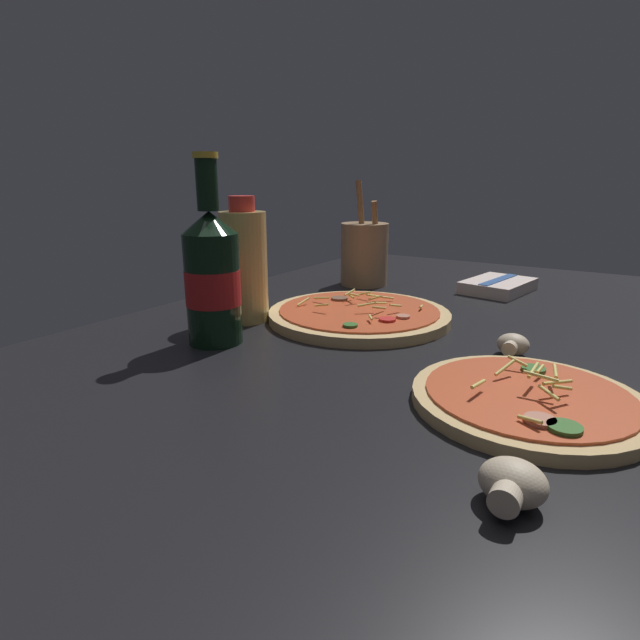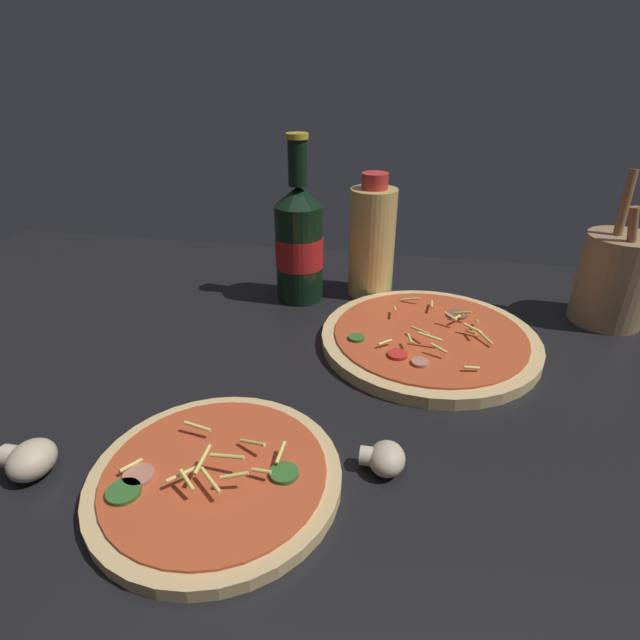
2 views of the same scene
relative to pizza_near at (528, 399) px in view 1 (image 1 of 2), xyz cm
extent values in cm
cube|color=black|center=(7.86, 19.74, -2.05)|extent=(160.00, 90.00, 2.50)
cylinder|color=tan|center=(0.03, 0.02, -0.14)|extent=(23.16, 23.16, 1.31)
cylinder|color=#C14C28|center=(0.03, 0.02, 0.66)|extent=(20.38, 20.38, 0.30)
cylinder|color=#336628|center=(6.35, 0.68, 1.01)|extent=(2.65, 2.65, 0.40)
cylinder|color=#B7755B|center=(-6.37, -2.11, 1.01)|extent=(2.78, 2.78, 0.40)
cylinder|color=#336628|center=(-6.66, -4.13, 1.01)|extent=(2.97, 2.97, 0.40)
cylinder|color=#EADB6B|center=(1.34, 0.00, 2.72)|extent=(3.32, 0.59, 0.82)
cylinder|color=#EADB6B|center=(-0.54, -1.00, 2.93)|extent=(0.42, 3.33, 0.64)
cylinder|color=#EADB6B|center=(5.62, 2.32, 1.86)|extent=(0.58, 2.31, 1.00)
cylinder|color=#EADB6B|center=(2.71, -1.90, 2.56)|extent=(2.49, 0.92, 0.82)
cylinder|color=#EADB6B|center=(-2.03, -2.06, 1.98)|extent=(2.35, 2.32, 0.51)
cylinder|color=#EADB6B|center=(-3.41, 4.22, 1.92)|extent=(2.97, 0.81, 0.56)
cylinder|color=#EADB6B|center=(4.58, -0.23, 1.80)|extent=(1.91, 0.62, 0.62)
cylinder|color=#EADB6B|center=(-7.46, -1.42, 1.35)|extent=(1.29, 2.28, 0.72)
cylinder|color=#EADB6B|center=(-1.13, -3.07, 2.41)|extent=(2.03, 1.73, 0.92)
cylinder|color=#EADB6B|center=(2.67, 3.04, 1.90)|extent=(3.06, 1.56, 1.30)
cylinder|color=#EADB6B|center=(0.71, -2.42, 2.14)|extent=(2.81, 2.51, 0.48)
cylinder|color=tan|center=(19.21, 29.68, -0.01)|extent=(29.50, 29.50, 1.58)
cylinder|color=#C14C28|center=(19.21, 29.68, 0.93)|extent=(25.96, 25.96, 0.30)
cylinder|color=red|center=(15.23, 22.76, 1.28)|extent=(2.53, 2.53, 0.40)
cylinder|color=brown|center=(23.04, 35.60, 1.28)|extent=(2.89, 2.89, 0.40)
cylinder|color=#B7755B|center=(18.01, 21.43, 1.28)|extent=(2.12, 2.12, 0.40)
cylinder|color=#336628|center=(9.62, 26.00, 1.28)|extent=(2.16, 2.16, 0.40)
cylinder|color=#EADB6B|center=(24.50, 29.37, 1.89)|extent=(1.46, 2.31, 1.06)
cylinder|color=#EADB6B|center=(24.06, 20.91, 1.62)|extent=(1.94, 0.72, 0.50)
cylinder|color=#EADB6B|center=(13.47, 24.70, 1.77)|extent=(1.82, 1.54, 0.48)
cylinder|color=#EADB6B|center=(21.89, 32.09, 2.62)|extent=(1.92, 1.33, 0.94)
cylinder|color=#EADB6B|center=(19.38, 37.00, 1.93)|extent=(0.47, 3.20, 0.78)
cylinder|color=#EADB6B|center=(22.93, 33.24, 2.05)|extent=(1.85, 2.09, 0.47)
cylinder|color=#EADB6B|center=(19.09, 25.79, 2.61)|extent=(3.19, 0.75, 0.97)
cylinder|color=#EADB6B|center=(14.15, 33.67, 2.26)|extent=(0.71, 2.44, 0.79)
cylinder|color=#EADB6B|center=(16.58, 24.83, 2.53)|extent=(0.89, 2.11, 0.41)
cylinder|color=#EADB6B|center=(25.49, 32.05, 2.12)|extent=(0.41, 2.61, 1.11)
cylinder|color=#EADB6B|center=(23.57, 33.84, 2.51)|extent=(2.39, 1.06, 1.03)
cylinder|color=#EADB6B|center=(20.17, 23.68, 2.26)|extent=(2.20, 1.39, 0.79)
cylinder|color=#EADB6B|center=(16.27, 38.67, 1.71)|extent=(2.79, 0.87, 1.10)
cylinder|color=#EADB6B|center=(17.80, 27.49, 2.44)|extent=(2.51, 2.47, 0.72)
cylinder|color=#EADB6B|center=(26.30, 28.41, 1.76)|extent=(1.88, 2.78, 0.72)
cylinder|color=#EADB6B|center=(24.72, 30.04, 2.18)|extent=(2.63, 1.23, 1.00)
cylinder|color=black|center=(-1.70, 41.42, 6.85)|extent=(7.53, 7.53, 15.29)
cone|color=black|center=(-1.70, 41.42, 15.98)|extent=(7.53, 7.53, 2.97)
cylinder|color=black|center=(-1.70, 41.42, 20.77)|extent=(2.86, 2.86, 6.61)
cylinder|color=gold|center=(-1.70, 41.42, 24.47)|extent=(3.29, 3.29, 0.80)
cylinder|color=red|center=(-1.70, 41.42, 7.15)|extent=(7.60, 7.60, 4.89)
cylinder|color=#D6B766|center=(9.35, 45.24, 7.92)|extent=(7.34, 7.34, 17.43)
cylinder|color=red|center=(9.35, 45.24, 17.82)|extent=(4.04, 4.04, 2.38)
cylinder|color=beige|center=(-19.17, -2.12, 0.89)|extent=(2.17, 2.17, 2.17)
ellipsoid|color=#C6B293|center=(-17.24, -2.12, 0.89)|extent=(4.09, 4.82, 3.37)
cylinder|color=beige|center=(13.66, 4.72, 0.64)|extent=(1.85, 1.85, 1.85)
ellipsoid|color=#C6B293|center=(15.30, 4.72, 0.64)|extent=(3.49, 4.11, 2.87)
cylinder|color=#9E7A56|center=(44.96, 42.24, 5.79)|extent=(10.09, 10.09, 13.18)
cylinder|color=olive|center=(45.00, 39.74, 10.81)|extent=(3.52, 1.26, 12.68)
cylinder|color=olive|center=(43.76, 42.46, 12.84)|extent=(1.77, 3.43, 16.76)
cube|color=beige|center=(53.20, 15.65, 0.40)|extent=(17.09, 13.13, 2.40)
cube|color=#335693|center=(53.20, 15.65, 1.68)|extent=(14.84, 4.40, 0.16)
camera|label=1|loc=(-50.60, -7.05, 21.71)|focal=28.00mm
camera|label=2|loc=(16.00, -31.48, 34.00)|focal=28.00mm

